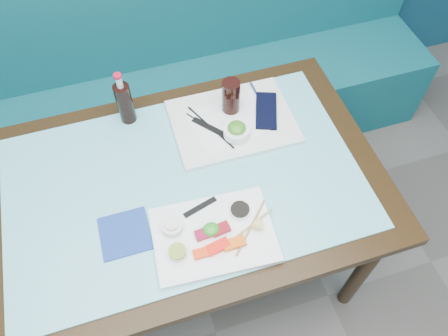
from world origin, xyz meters
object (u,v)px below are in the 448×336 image
object	(u,v)px
cola_bottle_body	(125,103)
blue_napkin	(125,233)
sashimi_plate	(214,235)
serving_tray	(233,121)
dining_table	(186,195)
cola_glass	(231,96)
booth_bench	(149,92)
seaweed_bowl	(237,132)

from	to	relation	value
cola_bottle_body	blue_napkin	size ratio (longest dim) A/B	1.09
sashimi_plate	serving_tray	bearing A→B (deg)	68.72
dining_table	cola_bottle_body	bearing A→B (deg)	110.75
dining_table	sashimi_plate	distance (m)	0.26
sashimi_plate	cola_glass	world-z (taller)	cola_glass
blue_napkin	booth_bench	bearing A→B (deg)	76.69
sashimi_plate	blue_napkin	distance (m)	0.29
sashimi_plate	seaweed_bowl	size ratio (longest dim) A/B	3.90
dining_table	cola_bottle_body	xyz separation A→B (m)	(-0.13, 0.34, 0.18)
booth_bench	seaweed_bowl	distance (m)	0.86
seaweed_bowl	blue_napkin	world-z (taller)	seaweed_bowl
cola_glass	blue_napkin	world-z (taller)	cola_glass
seaweed_bowl	cola_glass	world-z (taller)	cola_glass
booth_bench	serving_tray	distance (m)	0.79
booth_bench	cola_bottle_body	xyz separation A→B (m)	(-0.13, -0.50, 0.47)
blue_napkin	dining_table	bearing A→B (deg)	30.90
dining_table	cola_glass	world-z (taller)	cola_glass
cola_glass	blue_napkin	distance (m)	0.63
cola_glass	cola_bottle_body	world-z (taller)	cola_bottle_body
serving_tray	blue_napkin	bearing A→B (deg)	-143.94
seaweed_bowl	sashimi_plate	bearing A→B (deg)	-118.72
cola_bottle_body	dining_table	bearing A→B (deg)	-69.25
cola_bottle_body	blue_napkin	world-z (taller)	cola_bottle_body
dining_table	cola_glass	size ratio (longest dim) A/B	9.97
booth_bench	cola_glass	distance (m)	0.79
blue_napkin	sashimi_plate	bearing A→B (deg)	-19.40
sashimi_plate	seaweed_bowl	xyz separation A→B (m)	(0.20, 0.36, 0.03)
cola_glass	cola_bottle_body	distance (m)	0.39
seaweed_bowl	dining_table	bearing A→B (deg)	-152.04
sashimi_plate	blue_napkin	xyz separation A→B (m)	(-0.27, 0.10, -0.01)
dining_table	seaweed_bowl	distance (m)	0.29
seaweed_bowl	blue_napkin	size ratio (longest dim) A/B	0.62
sashimi_plate	serving_tray	size ratio (longest dim) A/B	0.84
sashimi_plate	seaweed_bowl	distance (m)	0.41
sashimi_plate	cola_glass	distance (m)	0.54
seaweed_bowl	blue_napkin	bearing A→B (deg)	-150.56
dining_table	sashimi_plate	world-z (taller)	sashimi_plate
dining_table	cola_bottle_body	size ratio (longest dim) A/B	8.16
seaweed_bowl	cola_glass	xyz separation A→B (m)	(0.02, 0.13, 0.05)
seaweed_bowl	blue_napkin	distance (m)	0.54
booth_bench	sashimi_plate	size ratio (longest dim) A/B	7.85
booth_bench	seaweed_bowl	xyz separation A→B (m)	(0.23, -0.71, 0.42)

